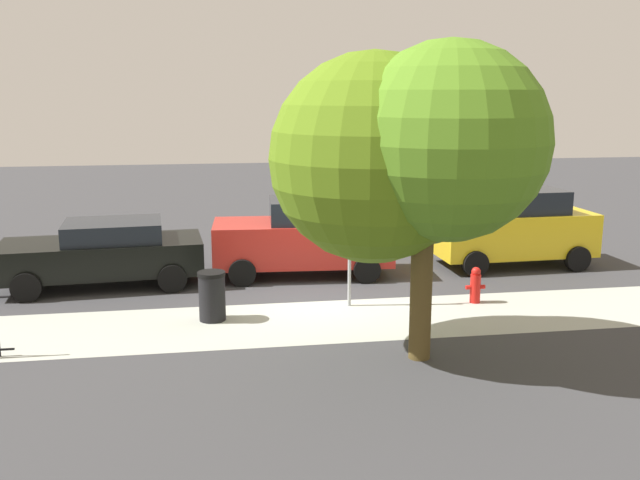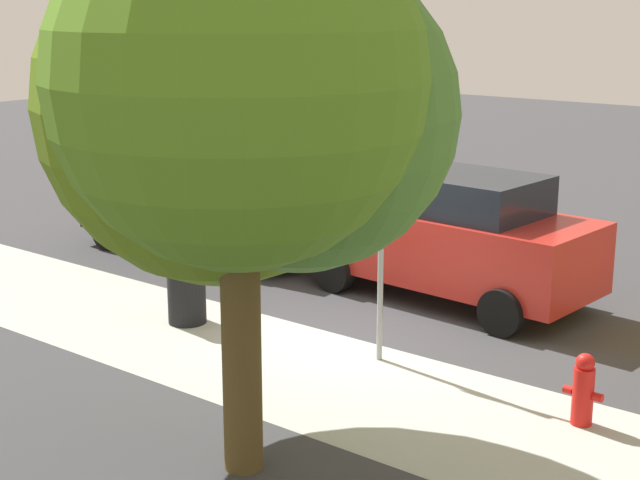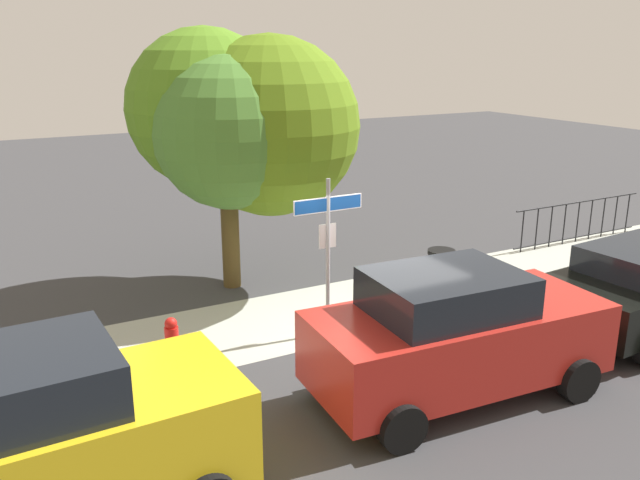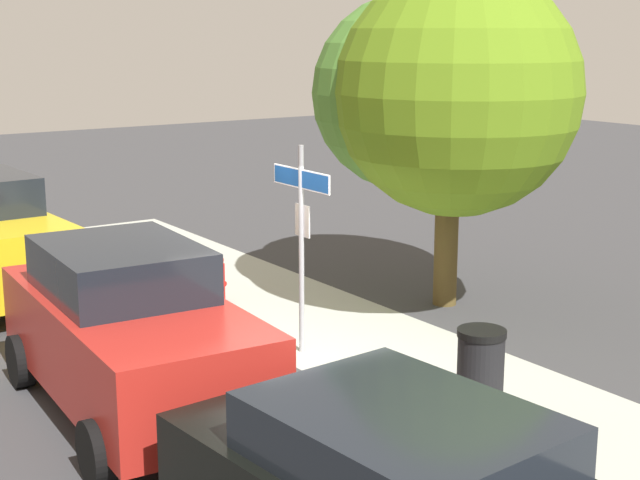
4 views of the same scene
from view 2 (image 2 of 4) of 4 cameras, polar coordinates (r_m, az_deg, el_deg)
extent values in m
plane|color=#38383A|center=(12.38, 2.55, -6.07)|extent=(60.00, 60.00, 0.00)
cube|color=#A7ABA0|center=(12.71, -8.31, -5.65)|extent=(24.00, 2.60, 0.00)
cylinder|color=#9EA0A5|center=(11.35, 3.68, -0.64)|extent=(0.07, 0.07, 2.77)
cube|color=#144799|center=(11.14, 3.75, 4.09)|extent=(1.25, 0.02, 0.22)
cube|color=white|center=(11.14, 3.76, 4.09)|extent=(1.28, 0.02, 0.25)
cube|color=silver|center=(11.24, 3.65, 1.32)|extent=(0.32, 0.02, 0.42)
cylinder|color=brown|center=(8.74, -4.74, -6.14)|extent=(0.37, 0.37, 2.50)
sphere|color=#51821E|center=(7.82, -5.01, 9.61)|extent=(3.14, 3.14, 3.14)
sphere|color=#487A2D|center=(8.63, -1.22, 7.67)|extent=(2.90, 2.90, 2.90)
sphere|color=#567B17|center=(9.13, -6.06, 8.25)|extent=(3.50, 3.50, 3.50)
sphere|color=#4A8025|center=(8.24, -2.91, 7.62)|extent=(2.49, 2.49, 2.49)
cube|color=#B1241C|center=(14.00, 7.78, -0.24)|extent=(4.39, 2.04, 1.01)
cube|color=black|center=(13.69, 8.78, 2.76)|extent=(2.15, 1.69, 0.56)
cylinder|color=black|center=(14.31, 0.88, -1.88)|extent=(0.65, 0.26, 0.64)
cylinder|color=black|center=(15.65, 5.16, -0.54)|extent=(0.65, 0.26, 0.64)
cylinder|color=black|center=(12.68, 10.87, -4.29)|extent=(0.65, 0.26, 0.64)
cylinder|color=black|center=(14.16, 14.62, -2.53)|extent=(0.65, 0.26, 0.64)
cube|color=black|center=(16.66, -6.67, 1.65)|extent=(4.64, 2.21, 0.75)
cube|color=black|center=(16.37, -6.01, 3.58)|extent=(2.29, 1.81, 0.45)
cylinder|color=black|center=(17.13, -12.57, 0.47)|extent=(0.66, 0.27, 0.64)
cylinder|color=black|center=(18.42, -8.38, 1.61)|extent=(0.66, 0.27, 0.64)
cylinder|color=black|center=(15.10, -4.50, -1.07)|extent=(0.66, 0.27, 0.64)
cylinder|color=black|center=(16.55, -0.48, 0.34)|extent=(0.66, 0.27, 0.64)
cylinder|color=red|center=(10.30, 15.50, -9.03)|extent=(0.22, 0.22, 0.62)
sphere|color=red|center=(10.17, 15.64, -7.11)|extent=(0.20, 0.20, 0.20)
cylinder|color=red|center=(10.24, 16.34, -9.06)|extent=(0.10, 0.09, 0.09)
cylinder|color=red|center=(10.35, 14.69, -8.69)|extent=(0.10, 0.09, 0.09)
cylinder|color=black|center=(13.04, -8.02, -3.05)|extent=(0.52, 0.52, 0.90)
cylinder|color=black|center=(12.90, -8.09, -0.97)|extent=(0.55, 0.55, 0.08)
camera|label=1|loc=(10.29, -80.24, 3.31)|focal=39.33mm
camera|label=3|loc=(18.35, 36.23, 13.37)|focal=37.02mm
camera|label=4|loc=(22.44, -7.89, 13.82)|focal=52.56mm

